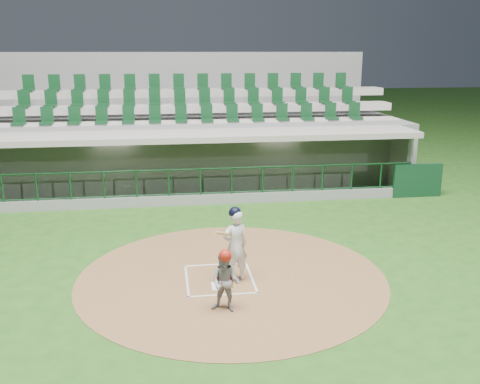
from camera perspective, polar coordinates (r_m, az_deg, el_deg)
name	(u,v)px	position (r m, az deg, el deg)	size (l,w,h in m)	color
ground	(218,274)	(12.84, -2.35, -8.74)	(120.00, 120.00, 0.00)	#204A15
dirt_circle	(232,277)	(12.69, -0.90, -9.01)	(7.20, 7.20, 0.01)	brown
home_plate	(221,286)	(12.20, -2.02, -9.96)	(0.43, 0.43, 0.02)	white
batter_box_chalk	(219,279)	(12.56, -2.21, -9.22)	(1.55, 1.80, 0.01)	silver
dugout_structure	(197,166)	(20.01, -4.56, 2.79)	(16.40, 3.70, 3.00)	slate
seating_deck	(192,140)	(22.95, -5.11, 5.53)	(17.00, 6.72, 5.15)	slate
batter	(235,244)	(12.14, -0.54, -5.59)	(0.90, 0.94, 1.77)	silver
catcher	(225,281)	(10.88, -1.57, -9.47)	(0.74, 0.67, 1.32)	gray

